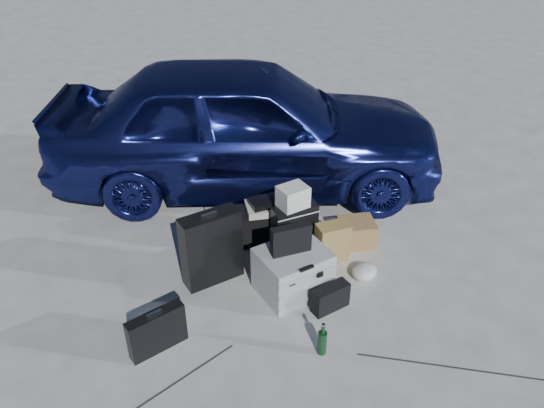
{
  "coord_description": "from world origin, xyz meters",
  "views": [
    {
      "loc": [
        -1.65,
        -3.2,
        3.37
      ],
      "look_at": [
        0.2,
        0.85,
        0.56
      ],
      "focal_mm": 35.0,
      "sensor_mm": 36.0,
      "label": 1
    }
  ],
  "objects_px": {
    "duffel_bag": "(266,225)",
    "cardboard_box": "(356,232)",
    "green_bottle": "(322,339)",
    "suitcase_left": "(211,248)",
    "suitcase_right": "(295,229)",
    "pelican_case": "(293,271)",
    "briefcase": "(157,331)",
    "car": "(246,125)"
  },
  "relations": [
    {
      "from": "suitcase_right",
      "to": "green_bottle",
      "type": "xyz_separation_m",
      "value": [
        -0.41,
        -1.32,
        -0.12
      ]
    },
    {
      "from": "suitcase_right",
      "to": "duffel_bag",
      "type": "xyz_separation_m",
      "value": [
        -0.17,
        0.32,
        -0.09
      ]
    },
    {
      "from": "pelican_case",
      "to": "duffel_bag",
      "type": "height_order",
      "value": "pelican_case"
    },
    {
      "from": "suitcase_left",
      "to": "briefcase",
      "type": "bearing_deg",
      "value": -144.15
    },
    {
      "from": "suitcase_left",
      "to": "suitcase_right",
      "type": "relative_size",
      "value": 1.33
    },
    {
      "from": "briefcase",
      "to": "duffel_bag",
      "type": "distance_m",
      "value": 1.77
    },
    {
      "from": "car",
      "to": "duffel_bag",
      "type": "height_order",
      "value": "car"
    },
    {
      "from": "suitcase_left",
      "to": "green_bottle",
      "type": "distance_m",
      "value": 1.37
    },
    {
      "from": "green_bottle",
      "to": "briefcase",
      "type": "bearing_deg",
      "value": 153.41
    },
    {
      "from": "suitcase_right",
      "to": "cardboard_box",
      "type": "xyz_separation_m",
      "value": [
        0.66,
        -0.14,
        -0.14
      ]
    },
    {
      "from": "suitcase_left",
      "to": "suitcase_right",
      "type": "height_order",
      "value": "suitcase_left"
    },
    {
      "from": "car",
      "to": "green_bottle",
      "type": "distance_m",
      "value": 2.99
    },
    {
      "from": "suitcase_right",
      "to": "duffel_bag",
      "type": "distance_m",
      "value": 0.37
    },
    {
      "from": "pelican_case",
      "to": "duffel_bag",
      "type": "relative_size",
      "value": 0.82
    },
    {
      "from": "car",
      "to": "pelican_case",
      "type": "xyz_separation_m",
      "value": [
        -0.4,
        -2.08,
        -0.57
      ]
    },
    {
      "from": "duffel_bag",
      "to": "car",
      "type": "bearing_deg",
      "value": 91.81
    },
    {
      "from": "suitcase_right",
      "to": "duffel_bag",
      "type": "bearing_deg",
      "value": 118.94
    },
    {
      "from": "green_bottle",
      "to": "suitcase_left",
      "type": "bearing_deg",
      "value": 111.61
    },
    {
      "from": "pelican_case",
      "to": "cardboard_box",
      "type": "height_order",
      "value": "pelican_case"
    },
    {
      "from": "briefcase",
      "to": "car",
      "type": "bearing_deg",
      "value": 39.64
    },
    {
      "from": "pelican_case",
      "to": "cardboard_box",
      "type": "relative_size",
      "value": 1.67
    },
    {
      "from": "pelican_case",
      "to": "suitcase_right",
      "type": "xyz_separation_m",
      "value": [
        0.28,
        0.53,
        0.05
      ]
    },
    {
      "from": "car",
      "to": "green_bottle",
      "type": "relative_size",
      "value": 15.18
    },
    {
      "from": "suitcase_right",
      "to": "pelican_case",
      "type": "bearing_deg",
      "value": -118.05
    },
    {
      "from": "suitcase_right",
      "to": "cardboard_box",
      "type": "distance_m",
      "value": 0.69
    },
    {
      "from": "car",
      "to": "suitcase_left",
      "type": "relative_size",
      "value": 6.3
    },
    {
      "from": "car",
      "to": "cardboard_box",
      "type": "distance_m",
      "value": 1.89
    },
    {
      "from": "duffel_bag",
      "to": "cardboard_box",
      "type": "bearing_deg",
      "value": -13.87
    },
    {
      "from": "briefcase",
      "to": "suitcase_left",
      "type": "height_order",
      "value": "suitcase_left"
    },
    {
      "from": "briefcase",
      "to": "cardboard_box",
      "type": "xyz_separation_m",
      "value": [
        2.27,
        0.58,
        -0.05
      ]
    },
    {
      "from": "car",
      "to": "cardboard_box",
      "type": "height_order",
      "value": "car"
    },
    {
      "from": "pelican_case",
      "to": "green_bottle",
      "type": "height_order",
      "value": "pelican_case"
    },
    {
      "from": "briefcase",
      "to": "green_bottle",
      "type": "distance_m",
      "value": 1.35
    },
    {
      "from": "suitcase_left",
      "to": "duffel_bag",
      "type": "height_order",
      "value": "suitcase_left"
    },
    {
      "from": "car",
      "to": "pelican_case",
      "type": "distance_m",
      "value": 2.19
    },
    {
      "from": "car",
      "to": "duffel_bag",
      "type": "bearing_deg",
      "value": -169.93
    },
    {
      "from": "cardboard_box",
      "to": "suitcase_left",
      "type": "bearing_deg",
      "value": 177.07
    },
    {
      "from": "suitcase_left",
      "to": "cardboard_box",
      "type": "distance_m",
      "value": 1.58
    },
    {
      "from": "car",
      "to": "suitcase_right",
      "type": "relative_size",
      "value": 8.41
    },
    {
      "from": "duffel_bag",
      "to": "pelican_case",
      "type": "bearing_deg",
      "value": -82.23
    },
    {
      "from": "briefcase",
      "to": "suitcase_left",
      "type": "distance_m",
      "value": 0.98
    },
    {
      "from": "suitcase_right",
      "to": "green_bottle",
      "type": "height_order",
      "value": "suitcase_right"
    }
  ]
}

